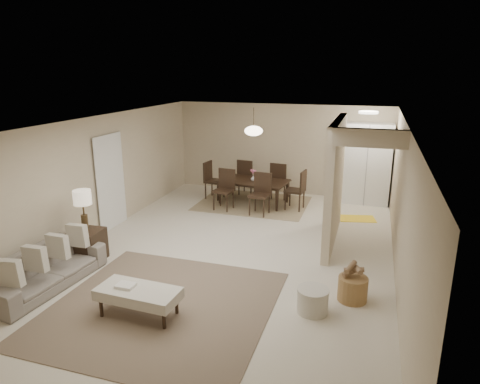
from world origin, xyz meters
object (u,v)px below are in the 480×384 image
(ottoman_bench, at_px, (138,294))
(round_pouf, at_px, (313,301))
(side_table, at_px, (87,246))
(pantry_cabinet, at_px, (367,164))
(dining_table, at_px, (253,192))
(sofa, at_px, (44,269))
(wicker_basket, at_px, (353,289))

(ottoman_bench, relative_size, round_pouf, 2.59)
(ottoman_bench, height_order, side_table, side_table)
(pantry_cabinet, xyz_separation_m, dining_table, (-2.79, -0.97, -0.74))
(side_table, relative_size, dining_table, 0.34)
(pantry_cabinet, bearing_deg, round_pouf, -95.37)
(pantry_cabinet, height_order, round_pouf, pantry_cabinet)
(ottoman_bench, height_order, round_pouf, ottoman_bench)
(sofa, height_order, side_table, sofa)
(round_pouf, xyz_separation_m, wicker_basket, (0.54, 0.52, 0.01))
(ottoman_bench, relative_size, wicker_basket, 2.70)
(sofa, height_order, ottoman_bench, sofa)
(side_table, xyz_separation_m, dining_table, (1.96, 4.26, 0.01))
(round_pouf, bearing_deg, wicker_basket, 43.95)
(sofa, bearing_deg, round_pouf, -78.73)
(ottoman_bench, xyz_separation_m, round_pouf, (2.36, 0.84, -0.16))
(wicker_basket, bearing_deg, dining_table, 123.24)
(round_pouf, bearing_deg, pantry_cabinet, 84.63)
(sofa, bearing_deg, ottoman_bench, -95.00)
(pantry_cabinet, bearing_deg, sofa, -127.42)
(wicker_basket, bearing_deg, round_pouf, -136.05)
(round_pouf, distance_m, dining_table, 5.27)
(dining_table, bearing_deg, wicker_basket, -49.76)
(wicker_basket, bearing_deg, side_table, -179.79)
(sofa, height_order, dining_table, dining_table)
(sofa, xyz_separation_m, dining_table, (2.01, 5.31, 0.01))
(round_pouf, height_order, wicker_basket, wicker_basket)
(pantry_cabinet, distance_m, dining_table, 3.04)
(side_table, distance_m, dining_table, 4.69)
(dining_table, bearing_deg, pantry_cabinet, 26.14)
(ottoman_bench, bearing_deg, dining_table, 91.52)
(sofa, relative_size, dining_table, 1.18)
(sofa, xyz_separation_m, ottoman_bench, (1.90, -0.30, 0.04))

